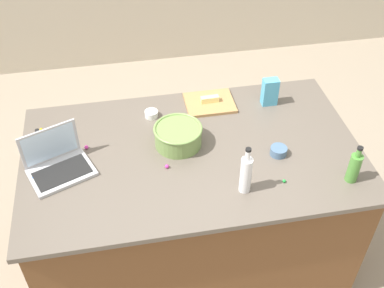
{
  "coord_description": "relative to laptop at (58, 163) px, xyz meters",
  "views": [
    {
      "loc": [
        -0.34,
        -1.82,
        2.6
      ],
      "look_at": [
        0.0,
        0.0,
        0.95
      ],
      "focal_mm": 43.76,
      "sensor_mm": 36.0,
      "label": 1
    }
  ],
  "objects": [
    {
      "name": "ramekin_medium",
      "position": [
        0.52,
        0.35,
        -0.03
      ],
      "size": [
        0.08,
        0.08,
        0.04
      ],
      "primitive_type": "cylinder",
      "color": "white",
      "rests_on": "island_counter"
    },
    {
      "name": "bottle_olive",
      "position": [
        1.44,
        -0.34,
        0.04
      ],
      "size": [
        0.06,
        0.06,
        0.22
      ],
      "color": "#4C8C38",
      "rests_on": "island_counter"
    },
    {
      "name": "cutting_board",
      "position": [
        0.88,
        0.41,
        -0.04
      ],
      "size": [
        0.29,
        0.24,
        0.02
      ],
      "primitive_type": "cube",
      "color": "#AD7F4C",
      "rests_on": "island_counter"
    },
    {
      "name": "ramekin_small",
      "position": [
        1.14,
        -0.09,
        -0.02
      ],
      "size": [
        0.09,
        0.09,
        0.04
      ],
      "primitive_type": "cylinder",
      "color": "slate",
      "rests_on": "island_counter"
    },
    {
      "name": "kitchen_timer",
      "position": [
        -0.11,
        0.25,
        -0.01
      ],
      "size": [
        0.07,
        0.07,
        0.08
      ],
      "color": "#B2B2B7",
      "rests_on": "island_counter"
    },
    {
      "name": "candy_0",
      "position": [
        1.11,
        -0.3,
        -0.04
      ],
      "size": [
        0.02,
        0.02,
        0.02
      ],
      "primitive_type": "sphere",
      "color": "green",
      "rests_on": "island_counter"
    },
    {
      "name": "ground_plane",
      "position": [
        0.7,
        0.01,
        -0.95
      ],
      "size": [
        12.0,
        12.0,
        0.0
      ],
      "primitive_type": "plane",
      "color": "gray"
    },
    {
      "name": "candy_1",
      "position": [
        -0.12,
        -0.05,
        -0.04
      ],
      "size": [
        0.02,
        0.02,
        0.02
      ],
      "primitive_type": "sphere",
      "color": "blue",
      "rests_on": "island_counter"
    },
    {
      "name": "laptop",
      "position": [
        0.0,
        0.0,
        0.0
      ],
      "size": [
        0.37,
        0.33,
        0.22
      ],
      "color": "#B7B7BC",
      "rests_on": "island_counter"
    },
    {
      "name": "candy_bag",
      "position": [
        1.23,
        0.35,
        0.04
      ],
      "size": [
        0.09,
        0.06,
        0.17
      ],
      "primitive_type": "cube",
      "color": "#4CA5CC",
      "rests_on": "island_counter"
    },
    {
      "name": "island_counter",
      "position": [
        0.7,
        0.01,
        -0.5
      ],
      "size": [
        1.81,
        1.07,
        0.9
      ],
      "color": "brown",
      "rests_on": "ground"
    },
    {
      "name": "butter_stick_left",
      "position": [
        0.88,
        0.41,
        -0.01
      ],
      "size": [
        0.11,
        0.04,
        0.04
      ],
      "primitive_type": "cube",
      "rotation": [
        0.0,
        0.0,
        0.03
      ],
      "color": "#F4E58C",
      "rests_on": "cutting_board"
    },
    {
      "name": "mixing_bowl_large",
      "position": [
        0.63,
        0.08,
        0.01
      ],
      "size": [
        0.26,
        0.26,
        0.12
      ],
      "color": "#72934C",
      "rests_on": "island_counter"
    },
    {
      "name": "candy_3",
      "position": [
        0.14,
        0.14,
        -0.04
      ],
      "size": [
        0.02,
        0.02,
        0.02
      ],
      "primitive_type": "sphere",
      "color": "#CC3399",
      "rests_on": "island_counter"
    },
    {
      "name": "candy_2",
      "position": [
        0.55,
        -0.09,
        -0.04
      ],
      "size": [
        0.02,
        0.02,
        0.02
      ],
      "primitive_type": "sphere",
      "color": "#CC3399",
      "rests_on": "island_counter"
    },
    {
      "name": "bottle_vinegar",
      "position": [
        0.9,
        -0.31,
        0.06
      ],
      "size": [
        0.06,
        0.06,
        0.27
      ],
      "color": "white",
      "rests_on": "island_counter"
    },
    {
      "name": "candy_4",
      "position": [
        -0.11,
        0.34,
        -0.04
      ],
      "size": [
        0.02,
        0.02,
        0.02
      ],
      "primitive_type": "sphere",
      "color": "yellow",
      "rests_on": "island_counter"
    }
  ]
}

